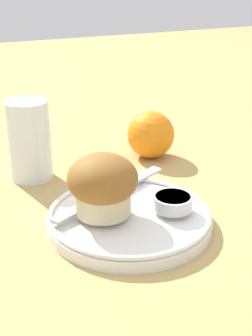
{
  "coord_description": "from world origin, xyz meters",
  "views": [
    {
      "loc": [
        -0.22,
        -0.47,
        0.29
      ],
      "look_at": [
        0.02,
        0.02,
        0.06
      ],
      "focal_mm": 50.0,
      "sensor_mm": 36.0,
      "label": 1
    }
  ],
  "objects": [
    {
      "name": "ground_plane",
      "position": [
        0.0,
        0.0,
        0.0
      ],
      "size": [
        3.0,
        3.0,
        0.0
      ],
      "primitive_type": "plane",
      "color": "tan"
    },
    {
      "name": "plate",
      "position": [
        0.0,
        -0.03,
        0.01
      ],
      "size": [
        0.2,
        0.2,
        0.02
      ],
      "color": "white",
      "rests_on": "ground_plane"
    },
    {
      "name": "muffin",
      "position": [
        -0.03,
        -0.01,
        0.06
      ],
      "size": [
        0.08,
        0.08,
        0.07
      ],
      "color": "beige",
      "rests_on": "plate"
    },
    {
      "name": "cream_ramekin",
      "position": [
        0.05,
        -0.04,
        0.03
      ],
      "size": [
        0.05,
        0.05,
        0.02
      ],
      "color": "silver",
      "rests_on": "plate"
    },
    {
      "name": "berry_pair",
      "position": [
        -0.0,
        0.02,
        0.03
      ],
      "size": [
        0.03,
        0.02,
        0.02
      ],
      "color": "#4C194C",
      "rests_on": "plate"
    },
    {
      "name": "butter_knife",
      "position": [
        -0.0,
        0.03,
        0.02
      ],
      "size": [
        0.19,
        0.1,
        0.0
      ],
      "rotation": [
        0.0,
        0.0,
        0.42
      ],
      "color": "#B7B7BC",
      "rests_on": "plate"
    },
    {
      "name": "orange_fruit",
      "position": [
        0.13,
        0.16,
        0.04
      ],
      "size": [
        0.08,
        0.08,
        0.08
      ],
      "color": "orange",
      "rests_on": "ground_plane"
    },
    {
      "name": "juice_glass",
      "position": [
        -0.07,
        0.16,
        0.06
      ],
      "size": [
        0.06,
        0.06,
        0.12
      ],
      "color": "silver",
      "rests_on": "ground_plane"
    }
  ]
}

